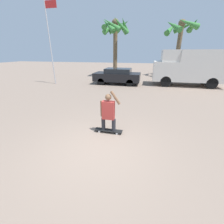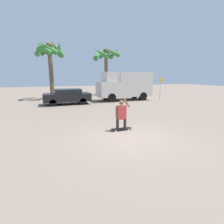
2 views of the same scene
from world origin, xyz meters
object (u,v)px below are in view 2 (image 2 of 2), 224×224
person_skateboarder (121,113)px  parked_car_black (67,96)px  palm_tree_near_van (106,57)px  skateboard (121,129)px  palm_tree_center_background (49,53)px  street_sign (160,86)px  camper_van (125,85)px

person_skateboarder → parked_car_black: (-1.51, 9.06, -0.10)m
person_skateboarder → palm_tree_near_van: size_ratio=0.24×
skateboard → palm_tree_near_van: (4.44, 15.43, 4.90)m
person_skateboarder → parked_car_black: size_ratio=0.36×
parked_car_black → palm_tree_center_background: palm_tree_center_background is taller
palm_tree_near_van → street_sign: palm_tree_near_van is taller
camper_van → palm_tree_center_background: (-7.32, 3.67, 3.38)m
person_skateboarder → palm_tree_center_background: bearing=101.3°
palm_tree_near_van → parked_car_black: bearing=-133.1°
person_skateboarder → street_sign: (8.08, 8.32, 0.67)m
palm_tree_center_background → palm_tree_near_van: bearing=15.4°
skateboard → camper_van: (4.63, 9.78, 1.56)m
palm_tree_near_van → street_sign: (3.64, -7.11, -3.45)m
parked_car_black → palm_tree_near_van: palm_tree_near_van is taller
palm_tree_near_van → skateboard: bearing=-106.1°
skateboard → palm_tree_near_van: bearing=73.9°
palm_tree_near_van → person_skateboarder: bearing=-106.1°
palm_tree_near_van → palm_tree_center_background: palm_tree_near_van is taller
palm_tree_center_background → skateboard: bearing=-78.7°
person_skateboarder → street_sign: 11.62m
palm_tree_near_van → palm_tree_center_background: (-7.13, -1.97, 0.04)m
street_sign → palm_tree_near_van: bearing=117.1°
skateboard → palm_tree_center_background: size_ratio=0.16×
person_skateboarder → palm_tree_near_van: bearing=73.9°
person_skateboarder → palm_tree_center_background: size_ratio=0.24×
parked_car_black → street_sign: street_sign is taller
skateboard → camper_van: bearing=64.7°
camper_van → skateboard: bearing=-115.3°
street_sign → palm_tree_center_background: bearing=154.5°
skateboard → street_sign: (8.08, 8.32, 1.44)m
palm_tree_near_van → palm_tree_center_background: bearing=-164.6°
person_skateboarder → palm_tree_center_background: (-2.69, 13.45, 4.16)m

